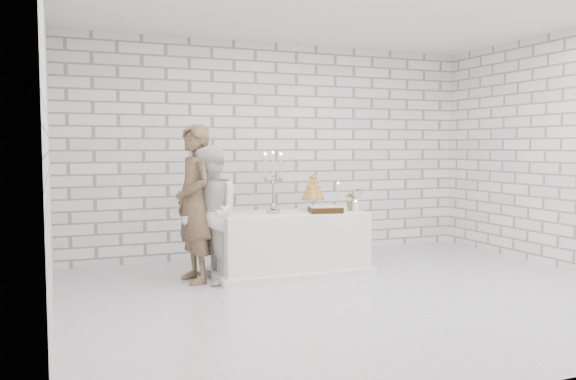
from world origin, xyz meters
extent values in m
cube|color=silver|center=(0.00, 0.00, 0.00)|extent=(6.00, 5.00, 0.01)
cube|color=white|center=(0.00, 0.00, 3.00)|extent=(6.00, 5.00, 0.01)
cube|color=white|center=(0.00, 2.50, 1.50)|extent=(6.00, 0.01, 3.00)
cube|color=white|center=(0.00, -2.50, 1.50)|extent=(6.00, 0.01, 3.00)
cube|color=white|center=(-3.00, 0.00, 1.50)|extent=(0.01, 5.00, 3.00)
cube|color=white|center=(-0.30, 1.21, 0.38)|extent=(1.80, 0.80, 0.75)
imported|color=#4F3825|center=(-1.48, 1.21, 0.90)|extent=(0.53, 0.72, 1.80)
imported|color=white|center=(-1.33, 1.08, 0.79)|extent=(0.64, 0.80, 1.57)
cube|color=black|center=(0.09, 1.04, 0.79)|extent=(0.44, 0.36, 0.08)
cylinder|color=white|center=(0.50, 1.03, 0.81)|extent=(0.09, 0.09, 0.12)
cylinder|color=beige|center=(0.44, 1.39, 0.91)|extent=(0.07, 0.07, 0.32)
imported|color=#53713F|center=(0.52, 1.15, 0.89)|extent=(0.29, 0.26, 0.28)
camera|label=1|loc=(-2.95, -5.37, 1.56)|focal=36.65mm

